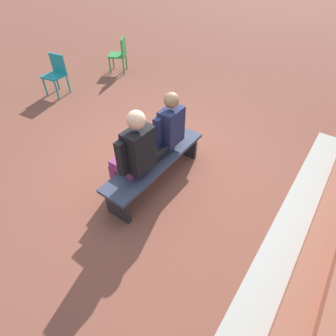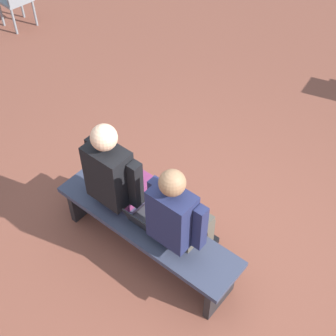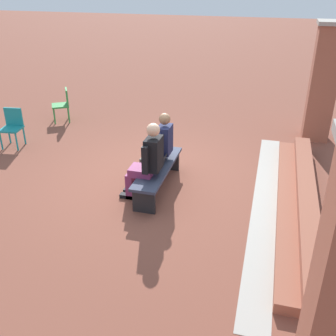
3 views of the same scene
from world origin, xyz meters
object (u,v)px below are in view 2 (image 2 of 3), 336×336
Objects in this scene: bench at (146,229)px; person_adult at (119,177)px; laptop at (146,221)px; person_student at (180,218)px.

bench is 1.31× the size of person_adult.
person_adult is 4.30× the size of laptop.
person_student is 0.96× the size of person_adult.
person_student is 0.37m from laptop.
person_student reaches higher than laptop.
laptop is at bearing 14.68° from person_student.
person_student is at bearing -168.17° from bench.
person_adult is at bearing -12.22° from laptop.
bench is at bearing -35.21° from laptop.
person_student is at bearing 179.72° from person_adult.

